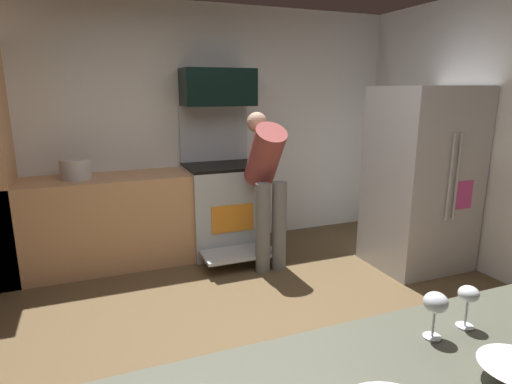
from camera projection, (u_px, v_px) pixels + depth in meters
ground_plane at (262, 359)px, 2.77m from camera, size 5.20×4.80×0.02m
wall_back at (180, 129)px, 4.58m from camera, size 5.20×0.12×2.60m
lower_cabinet_run at (101, 223)px, 4.13m from camera, size 2.40×0.60×0.90m
oven_range at (223, 204)px, 4.55m from camera, size 0.76×1.01×1.55m
microwave at (218, 87)px, 4.35m from camera, size 0.74×0.38×0.38m
refrigerator at (421, 179)px, 4.09m from camera, size 0.87×0.78×1.75m
person_cook at (266, 179)px, 4.04m from camera, size 0.31×0.59×1.51m
wine_glass_near at (436, 304)px, 1.40m from camera, size 0.08×0.08×0.17m
wine_glass_mid at (468, 296)px, 1.46m from camera, size 0.07×0.07×0.16m
stock_pot at (76, 169)px, 3.94m from camera, size 0.28×0.28×0.19m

